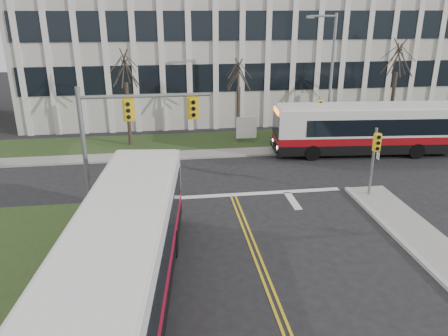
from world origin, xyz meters
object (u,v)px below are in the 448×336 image
bus_cross (366,130)px  newspaper_box_blue (68,312)px  streetlight (329,74)px  directory_sign (246,128)px  bus_main (124,264)px

bus_cross → newspaper_box_blue: bus_cross is taller
bus_cross → newspaper_box_blue: 22.81m
streetlight → directory_sign: 6.96m
bus_main → newspaper_box_blue: size_ratio=13.84×
streetlight → newspaper_box_blue: streetlight is taller
directory_sign → bus_cross: size_ratio=0.16×
directory_sign → bus_main: 19.67m
directory_sign → bus_main: bus_main is taller
bus_main → newspaper_box_blue: (-1.80, -0.54, -1.28)m
streetlight → bus_main: 21.60m
bus_main → bus_cross: bus_main is taller
streetlight → bus_main: (-13.03, -16.88, -3.44)m
directory_sign → bus_cross: (7.65, -3.50, 0.49)m
directory_sign → bus_cross: bus_cross is taller
streetlight → newspaper_box_blue: (-14.83, -17.42, -4.72)m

